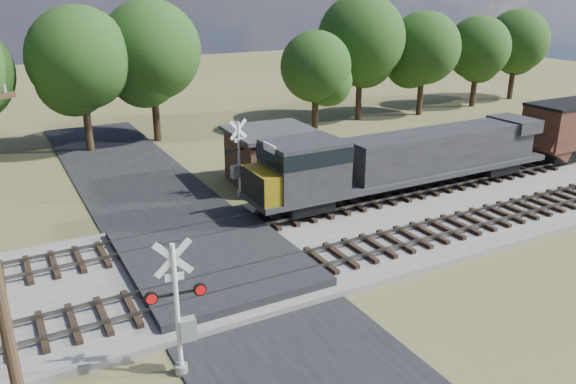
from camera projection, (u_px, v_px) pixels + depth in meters
ground at (216, 270)px, 23.77m from camera, size 160.00×160.00×0.00m
ballast_bed at (395, 219)px, 28.62m from camera, size 140.00×10.00×0.30m
road at (215, 269)px, 23.75m from camera, size 7.00×60.00×0.08m
crossing_panel at (211, 259)px, 24.07m from camera, size 7.00×9.00×0.62m
track_near at (303, 264)px, 23.38m from camera, size 140.00×2.60×0.33m
track_far at (252, 223)px, 27.51m from camera, size 140.00×2.60×0.33m
crossing_signal_near at (181, 320)px, 16.75m from camera, size 1.83×0.43×4.55m
crossing_signal_far at (238, 165)px, 31.65m from camera, size 1.80×0.48×4.49m
equipment_shed at (272, 157)px, 33.81m from camera, size 5.22×5.22×3.38m
treeline at (174, 58)px, 41.23m from camera, size 81.75×11.33×11.02m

